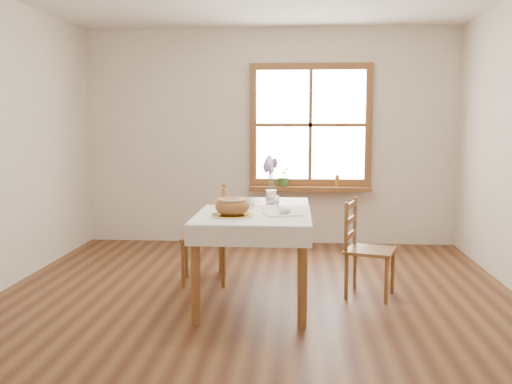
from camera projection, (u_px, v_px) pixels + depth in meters
The scene contains 18 objects.
ground at pixel (253, 307), 4.61m from camera, with size 5.00×5.00×0.00m, color brown.
room_walls at pixel (253, 93), 4.41m from camera, with size 4.60×5.10×2.65m.
window at pixel (310, 125), 6.84m from camera, with size 1.46×0.08×1.46m.
window_sill at pixel (310, 188), 6.87m from camera, with size 1.46×0.20×0.05m.
dining_table at pixel (256, 219), 4.83m from camera, with size 0.90×1.60×0.75m.
table_linen at pixel (253, 215), 4.52m from camera, with size 0.91×0.99×0.01m, color white.
chair_left at pixel (204, 235), 5.27m from camera, with size 0.42×0.44×0.90m, color brown, non-canonical shape.
chair_right at pixel (371, 249), 4.84m from camera, with size 0.39×0.41×0.83m, color brown, non-canonical shape.
bread_plate at pixel (232, 215), 4.41m from camera, with size 0.31×0.31×0.02m, color white.
bread_loaf at pixel (232, 205), 4.40m from camera, with size 0.26×0.26×0.15m, color olive.
egg_napkin at pixel (282, 214), 4.50m from camera, with size 0.27×0.23×0.01m, color white.
eggs at pixel (282, 210), 4.50m from camera, with size 0.21×0.19×0.05m, color silver, non-canonical shape.
salt_shaker at pixel (252, 204), 4.79m from camera, with size 0.04×0.04×0.08m, color white.
pepper_shaker at pixel (276, 201), 4.91m from camera, with size 0.05×0.05×0.10m, color white.
flower_vase at pixel (271, 197), 5.22m from camera, with size 0.10×0.10×0.11m, color white.
lavender_bouquet at pixel (271, 174), 5.20m from camera, with size 0.17×0.17×0.32m, color #6E5CA3, non-canonical shape.
potted_plant at pixel (284, 179), 6.88m from camera, with size 0.21×0.23×0.18m, color #306D2B.
amber_bottle at pixel (337, 180), 6.83m from camera, with size 0.05×0.05×0.15m, color #A4641E.
Camera 1 is at (0.34, -4.45, 1.49)m, focal length 40.00 mm.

